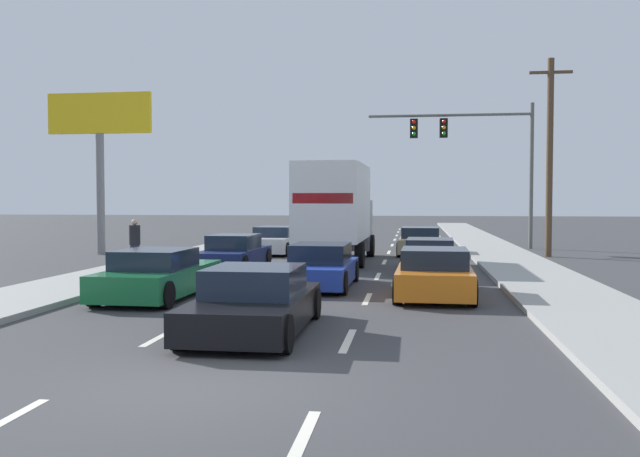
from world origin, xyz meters
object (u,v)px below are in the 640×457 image
(car_black, at_px, (255,303))
(pedestrian_near_corner, at_px, (135,243))
(car_white, at_px, (430,256))
(utility_pole_mid, at_px, (550,155))
(car_blue, at_px, (321,267))
(roadside_billboard, at_px, (100,136))
(box_truck, at_px, (336,208))
(car_tan, at_px, (420,242))
(car_navy, at_px, (234,253))
(car_silver, at_px, (276,241))
(car_orange, at_px, (434,274))
(traffic_signal_mast, at_px, (464,141))
(car_green, at_px, (158,275))

(car_black, height_order, pedestrian_near_corner, pedestrian_near_corner)
(car_white, xyz_separation_m, utility_pole_mid, (5.25, 6.66, 3.89))
(utility_pole_mid, bearing_deg, car_blue, -126.53)
(roadside_billboard, bearing_deg, car_blue, -40.99)
(car_blue, relative_size, pedestrian_near_corner, 2.44)
(box_truck, relative_size, car_black, 1.75)
(car_tan, xyz_separation_m, utility_pole_mid, (5.50, -0.59, 3.86))
(car_navy, distance_m, car_tan, 10.02)
(car_silver, xyz_separation_m, utility_pole_mid, (12.10, -0.11, 3.84))
(roadside_billboard, height_order, pedestrian_near_corner, roadside_billboard)
(car_tan, bearing_deg, car_black, -99.92)
(car_white, bearing_deg, car_orange, -90.34)
(car_blue, bearing_deg, car_black, -92.81)
(car_silver, height_order, car_navy, car_silver)
(car_tan, distance_m, car_white, 7.25)
(box_truck, bearing_deg, car_navy, -139.31)
(car_black, bearing_deg, roadside_billboard, 123.89)
(box_truck, xyz_separation_m, car_orange, (3.55, -8.77, -1.59))
(car_blue, distance_m, car_black, 6.63)
(car_orange, xyz_separation_m, traffic_signal_mast, (2.02, 17.53, 4.91))
(car_orange, bearing_deg, pedestrian_near_corner, 154.90)
(car_black, xyz_separation_m, traffic_signal_mast, (5.49, 22.79, 4.92))
(car_black, distance_m, utility_pole_mid, 20.39)
(car_blue, xyz_separation_m, car_white, (3.18, 4.72, -0.03))
(car_white, distance_m, pedestrian_near_corner, 10.28)
(box_truck, relative_size, traffic_signal_mast, 0.91)
(roadside_billboard, distance_m, pedestrian_near_corner, 9.07)
(car_green, xyz_separation_m, box_truck, (3.40, 9.97, 1.59))
(car_green, relative_size, pedestrian_near_corner, 2.76)
(car_navy, xyz_separation_m, traffic_signal_mast, (8.93, 11.65, 4.92))
(car_white, height_order, roadside_billboard, roadside_billboard)
(car_navy, bearing_deg, car_orange, -40.40)
(car_blue, height_order, roadside_billboard, roadside_billboard)
(box_truck, bearing_deg, car_orange, -67.98)
(traffic_signal_mast, bearing_deg, box_truck, -122.44)
(car_navy, height_order, roadside_billboard, roadside_billboard)
(car_silver, xyz_separation_m, pedestrian_near_corner, (-3.34, -8.10, 0.39))
(car_tan, xyz_separation_m, roadside_billboard, (-14.40, -2.00, 4.79))
(car_silver, distance_m, utility_pole_mid, 12.70)
(car_orange, height_order, pedestrian_near_corner, pedestrian_near_corner)
(traffic_signal_mast, bearing_deg, car_green, -115.59)
(car_green, relative_size, car_orange, 1.03)
(car_black, distance_m, traffic_signal_mast, 23.95)
(car_black, relative_size, car_white, 0.98)
(utility_pole_mid, height_order, roadside_billboard, utility_pole_mid)
(traffic_signal_mast, bearing_deg, car_blue, -107.70)
(roadside_billboard, bearing_deg, car_green, -58.53)
(car_navy, distance_m, car_orange, 9.08)
(car_silver, relative_size, car_white, 1.06)
(car_silver, distance_m, car_white, 9.63)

